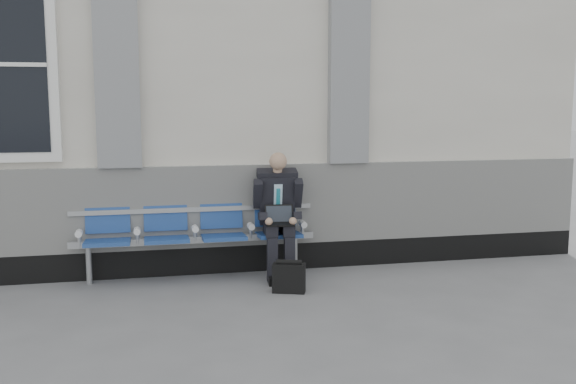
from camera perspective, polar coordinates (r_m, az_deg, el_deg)
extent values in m
cube|color=gray|center=(6.96, -15.03, 12.01)|extent=(0.45, 0.14, 2.40)
cube|color=gray|center=(7.30, 5.44, 12.03)|extent=(0.45, 0.14, 2.40)
cube|color=#9EA0A3|center=(6.96, -8.27, -4.21)|extent=(2.60, 0.07, 0.07)
cube|color=#9EA0A3|center=(7.02, -8.39, -1.53)|extent=(2.60, 0.05, 0.05)
cylinder|color=#9EA0A3|center=(7.02, -17.28, -6.27)|extent=(0.06, 0.06, 0.39)
cylinder|color=#9EA0A3|center=(7.16, 0.61, -5.62)|extent=(0.06, 0.06, 0.39)
cube|color=navy|center=(6.87, -15.76, -4.33)|extent=(0.46, 0.42, 0.07)
cube|color=navy|center=(7.03, -15.74, -1.90)|extent=(0.46, 0.10, 0.40)
cube|color=navy|center=(6.86, -10.73, -4.19)|extent=(0.46, 0.42, 0.07)
cube|color=navy|center=(7.02, -10.84, -1.76)|extent=(0.46, 0.10, 0.40)
cube|color=navy|center=(6.90, -5.74, -4.02)|extent=(0.46, 0.42, 0.07)
cube|color=navy|center=(7.06, -5.96, -1.61)|extent=(0.46, 0.10, 0.40)
cube|color=navy|center=(6.99, -0.84, -3.82)|extent=(0.46, 0.42, 0.07)
cube|color=navy|center=(7.15, -1.18, -1.44)|extent=(0.46, 0.10, 0.40)
cylinder|color=white|center=(6.90, -18.10, -3.52)|extent=(0.07, 0.12, 0.07)
cylinder|color=white|center=(6.87, -13.27, -3.39)|extent=(0.07, 0.12, 0.07)
cylinder|color=white|center=(6.88, -8.26, -3.24)|extent=(0.07, 0.12, 0.07)
cylinder|color=white|center=(6.95, -3.32, -3.06)|extent=(0.07, 0.12, 0.07)
cylinder|color=white|center=(7.06, 1.34, -2.88)|extent=(0.07, 0.12, 0.07)
cube|color=black|center=(6.75, -1.35, -7.81)|extent=(0.12, 0.24, 0.08)
cube|color=black|center=(6.77, 0.19, -7.76)|extent=(0.12, 0.24, 0.08)
cube|color=black|center=(6.75, -1.40, -6.02)|extent=(0.12, 0.13, 0.47)
cube|color=black|center=(6.77, 0.13, -5.98)|extent=(0.12, 0.13, 0.47)
cube|color=black|center=(6.88, -1.57, -3.30)|extent=(0.16, 0.42, 0.13)
cube|color=black|center=(6.90, -0.08, -3.26)|extent=(0.16, 0.42, 0.13)
cube|color=black|center=(7.02, -0.99, -0.61)|extent=(0.41, 0.34, 0.57)
cube|color=#BDE3F8|center=(6.91, -0.89, -0.59)|extent=(0.10, 0.10, 0.32)
cube|color=teal|center=(6.90, -0.89, -0.75)|extent=(0.05, 0.08, 0.27)
cube|color=black|center=(6.96, -0.97, 1.57)|extent=(0.45, 0.25, 0.13)
cylinder|color=tan|center=(6.91, -0.93, 2.05)|extent=(0.10, 0.10, 0.09)
sphere|color=tan|center=(6.85, -0.89, 2.75)|extent=(0.19, 0.19, 0.19)
cube|color=black|center=(6.90, -2.70, -0.16)|extent=(0.11, 0.26, 0.34)
cube|color=black|center=(6.95, 0.87, -0.10)|extent=(0.11, 0.26, 0.34)
cube|color=black|center=(6.78, -2.28, -2.16)|extent=(0.11, 0.29, 0.13)
cube|color=black|center=(6.82, 0.75, -2.09)|extent=(0.11, 0.29, 0.13)
sphere|color=tan|center=(6.66, -1.72, -2.64)|extent=(0.08, 0.08, 0.08)
sphere|color=tan|center=(6.69, 0.44, -2.59)|extent=(0.08, 0.08, 0.08)
cube|color=black|center=(6.76, -0.71, -2.88)|extent=(0.32, 0.23, 0.02)
cube|color=black|center=(6.84, -0.81, -1.94)|extent=(0.30, 0.11, 0.19)
cube|color=black|center=(6.83, -0.80, -1.95)|extent=(0.28, 0.09, 0.16)
cube|color=black|center=(6.42, 0.09, -7.66)|extent=(0.35, 0.23, 0.29)
cylinder|color=black|center=(6.38, 0.09, -6.26)|extent=(0.26, 0.13, 0.05)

